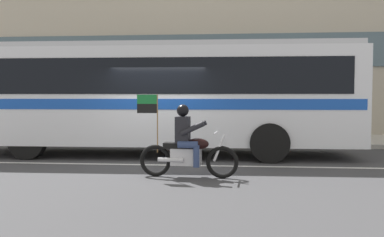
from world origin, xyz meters
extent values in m
plane|color=#3D3D3F|center=(0.00, 0.00, 0.00)|extent=(60.00, 60.00, 0.00)
cube|color=#B7B2A8|center=(0.00, 5.10, 0.07)|extent=(28.00, 3.80, 0.15)
cube|color=silver|center=(0.00, -0.60, 0.00)|extent=(26.60, 0.14, 0.01)
cube|color=#B2A893|center=(0.00, 7.40, 5.25)|extent=(28.00, 0.80, 10.50)
cube|color=#4C606B|center=(0.00, 6.96, 3.67)|extent=(25.76, 0.10, 1.40)
cube|color=silver|center=(-0.16, 1.20, 1.73)|extent=(11.32, 2.76, 2.70)
cube|color=black|center=(-0.16, 1.20, 2.28)|extent=(10.42, 2.78, 0.96)
cube|color=#194CB2|center=(-0.16, 1.20, 1.53)|extent=(11.09, 2.78, 0.28)
cube|color=#BABCC3|center=(-0.16, 1.20, 3.14)|extent=(11.09, 2.63, 0.16)
cylinder|color=black|center=(-3.66, 0.02, 0.52)|extent=(1.04, 0.30, 1.04)
cylinder|color=black|center=(2.94, 0.02, 0.52)|extent=(1.04, 0.30, 1.04)
torus|color=black|center=(1.75, -2.19, 0.34)|extent=(0.69, 0.14, 0.69)
torus|color=black|center=(0.30, -2.10, 0.34)|extent=(0.69, 0.14, 0.69)
cube|color=silver|center=(0.98, -2.14, 0.44)|extent=(0.66, 0.32, 0.36)
ellipsoid|color=black|center=(1.22, -2.16, 0.72)|extent=(0.50, 0.31, 0.24)
cube|color=black|center=(0.78, -2.13, 0.69)|extent=(0.58, 0.30, 0.12)
cylinder|color=silver|center=(1.69, -2.19, 0.65)|extent=(0.28, 0.07, 0.58)
cylinder|color=silver|center=(1.61, -2.18, 0.96)|extent=(0.08, 0.64, 0.04)
cylinder|color=silver|center=(0.67, -2.28, 0.39)|extent=(0.55, 0.13, 0.09)
cube|color=black|center=(0.91, -2.14, 1.02)|extent=(0.30, 0.38, 0.56)
sphere|color=black|center=(0.91, -2.14, 1.44)|extent=(0.26, 0.26, 0.26)
cylinder|color=navy|center=(1.06, -1.97, 0.72)|extent=(0.43, 0.18, 0.15)
cylinder|color=navy|center=(1.24, -1.98, 0.48)|extent=(0.13, 0.13, 0.46)
cylinder|color=navy|center=(1.03, -2.33, 0.72)|extent=(0.43, 0.18, 0.15)
cylinder|color=navy|center=(1.21, -2.34, 0.48)|extent=(0.13, 0.13, 0.46)
cylinder|color=black|center=(1.16, -1.95, 1.06)|extent=(0.52, 0.14, 0.32)
cylinder|color=black|center=(1.13, -2.35, 1.06)|extent=(0.52, 0.14, 0.32)
cylinder|color=olive|center=(0.35, -2.10, 1.15)|extent=(0.02, 0.02, 1.25)
cube|color=#197233|center=(0.12, -2.08, 1.68)|extent=(0.44, 0.05, 0.20)
cube|color=black|center=(0.12, -2.08, 1.47)|extent=(0.44, 0.05, 0.20)
cylinder|color=red|center=(-0.12, 4.10, 0.44)|extent=(0.22, 0.22, 0.58)
sphere|color=red|center=(-0.12, 4.10, 0.80)|extent=(0.20, 0.20, 0.20)
cylinder|color=red|center=(-0.12, 3.96, 0.47)|extent=(0.09, 0.10, 0.09)
camera|label=1|loc=(1.93, -11.01, 1.74)|focal=39.25mm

